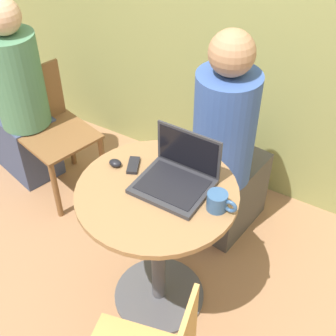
% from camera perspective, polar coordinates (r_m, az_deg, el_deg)
% --- Properties ---
extents(ground_plane, '(12.00, 12.00, 0.00)m').
position_cam_1_polar(ground_plane, '(2.58, -1.09, -15.27)').
color(ground_plane, '#9E704C').
extents(round_table, '(0.70, 0.70, 0.77)m').
position_cam_1_polar(round_table, '(2.16, -1.26, -7.40)').
color(round_table, '#4C4C51').
rests_on(round_table, ground_plane).
extents(laptop, '(0.31, 0.27, 0.22)m').
position_cam_1_polar(laptop, '(1.99, 1.13, -0.97)').
color(laptop, '#2D2D33').
rests_on(laptop, round_table).
extents(cell_phone, '(0.09, 0.12, 0.02)m').
position_cam_1_polar(cell_phone, '(2.10, -4.25, 0.34)').
color(cell_phone, black).
rests_on(cell_phone, round_table).
extents(computer_mouse, '(0.06, 0.04, 0.03)m').
position_cam_1_polar(computer_mouse, '(2.11, -6.45, 0.60)').
color(computer_mouse, black).
rests_on(computer_mouse, round_table).
extents(coffee_cup, '(0.13, 0.09, 0.08)m').
position_cam_1_polar(coffee_cup, '(1.89, 6.15, -4.10)').
color(coffee_cup, '#335684').
rests_on(coffee_cup, round_table).
extents(person_seated, '(0.36, 0.51, 1.28)m').
position_cam_1_polar(person_seated, '(2.53, 7.15, 1.43)').
color(person_seated, '#4C4742').
rests_on(person_seated, ground_plane).
extents(chair_background, '(0.49, 0.49, 0.81)m').
position_cam_1_polar(chair_background, '(2.97, -13.89, 4.33)').
color(chair_background, brown).
rests_on(chair_background, ground_plane).
extents(person_background, '(0.49, 0.39, 1.23)m').
position_cam_1_polar(person_background, '(3.07, -17.54, 7.04)').
color(person_background, '#3D4766').
rests_on(person_background, ground_plane).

